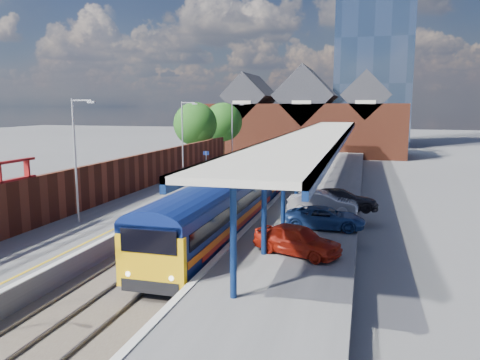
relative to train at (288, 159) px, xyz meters
The scene contains 23 objects.
ground 3.00m from the train, 134.83° to the right, with size 240.00×240.00×0.00m, color #5B5B5E.
ballast_bed 11.79m from the train, 97.40° to the right, with size 6.00×76.00×0.06m, color #473D33.
rails 11.77m from the train, 97.40° to the right, with size 4.51×76.00×0.14m.
left_platform 13.56m from the train, 121.30° to the right, with size 5.00×76.00×1.00m, color #565659.
right_platform 12.46m from the train, 68.60° to the right, with size 6.00×76.00×1.00m, color #565659.
coping_left 12.45m from the train, 111.98° to the right, with size 0.30×76.00×0.05m, color silver.
coping_right 11.67m from the train, 81.80° to the right, with size 0.30×76.00×0.05m, color silver.
yellow_line 12.69m from the train, 114.51° to the right, with size 0.14×76.00×0.01m, color yellow.
train is the anchor object (origin of this frame).
canopy 10.81m from the train, 67.33° to the right, with size 4.50×52.00×4.48m.
lamp_post_b 26.84m from the train, 107.12° to the right, with size 1.48×0.18×7.00m.
lamp_post_c 12.66m from the train, 129.58° to the right, with size 1.48×0.18×7.00m.
lamp_post_d 10.59m from the train, 140.40° to the left, with size 1.48×0.18×7.00m.
platform_sign 9.94m from the train, 130.88° to the right, with size 0.55×0.08×2.50m.
brick_wall 20.37m from the train, 118.10° to the right, with size 0.35×50.00×3.86m.
station_building 26.75m from the train, 93.23° to the left, with size 30.00×12.12×13.78m.
glass_tower 52.45m from the train, 80.05° to the left, with size 14.20×14.20×40.30m.
tree_near 13.04m from the train, 159.60° to the left, with size 5.20×5.20×8.10m.
tree_far 16.79m from the train, 131.16° to the left, with size 5.20×5.20×8.10m.
parked_car_red 28.58m from the train, 80.03° to the right, with size 1.61×4.01×1.37m, color maroon.
parked_car_silver 20.49m from the train, 74.91° to the right, with size 1.48×4.26×1.40m, color silver.
parked_car_dark 19.45m from the train, 70.96° to the right, with size 1.90×4.69×1.36m, color black.
parked_car_blue 23.95m from the train, 76.04° to the right, with size 1.98×4.30×1.19m, color navy.
Camera 1 is at (9.21, -16.81, 7.55)m, focal length 35.00 mm.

